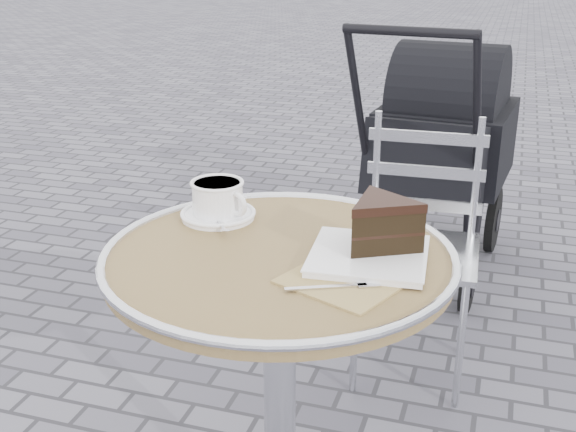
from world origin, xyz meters
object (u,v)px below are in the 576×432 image
(baby_stroller, at_px, (439,156))
(bistro_chair, at_px, (421,217))
(cafe_table, at_px, (279,325))
(cappuccino_set, at_px, (218,202))
(cake_plate_set, at_px, (378,231))

(baby_stroller, bearing_deg, bistro_chair, -82.04)
(cafe_table, bearing_deg, baby_stroller, 84.84)
(baby_stroller, bearing_deg, cappuccino_set, -97.00)
(cake_plate_set, bearing_deg, baby_stroller, 86.85)
(cake_plate_set, xyz_separation_m, baby_stroller, (-0.04, 1.62, -0.31))
(bistro_chair, bearing_deg, cappuccino_set, -119.63)
(cafe_table, distance_m, baby_stroller, 1.67)
(cafe_table, xyz_separation_m, bistro_chair, (0.18, 0.87, -0.06))
(cake_plate_set, bearing_deg, bistro_chair, 86.13)
(cappuccino_set, bearing_deg, cafe_table, -13.34)
(cafe_table, height_order, cappuccino_set, cappuccino_set)
(cake_plate_set, relative_size, bistro_chair, 0.42)
(cafe_table, height_order, bistro_chair, bistro_chair)
(cafe_table, relative_size, bistro_chair, 0.90)
(bistro_chair, height_order, baby_stroller, baby_stroller)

